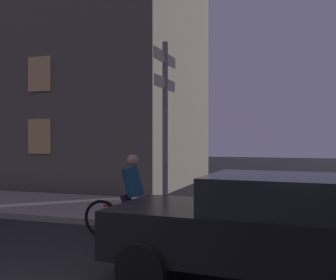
% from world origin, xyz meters
% --- Properties ---
extents(sidewalk_kerb, '(40.00, 3.43, 0.14)m').
position_xyz_m(sidewalk_kerb, '(0.00, 6.37, 0.07)').
color(sidewalk_kerb, gray).
rests_on(sidewalk_kerb, ground_plane).
extents(signpost, '(0.12, 1.39, 3.90)m').
position_xyz_m(signpost, '(0.28, 5.16, 2.43)').
color(signpost, gray).
rests_on(signpost, sidewalk_kerb).
extents(car_near_left, '(4.05, 2.06, 1.44)m').
position_xyz_m(car_near_left, '(2.69, 2.09, 0.77)').
color(car_near_left, black).
rests_on(car_near_left, ground_plane).
extents(cyclist, '(1.82, 0.34, 1.61)m').
position_xyz_m(cyclist, '(0.03, 3.84, 0.75)').
color(cyclist, black).
rests_on(cyclist, ground_plane).
extents(building_left_block, '(13.92, 7.87, 15.97)m').
position_xyz_m(building_left_block, '(-8.30, 12.54, 7.98)').
color(building_left_block, '#6B6056').
rests_on(building_left_block, ground_plane).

